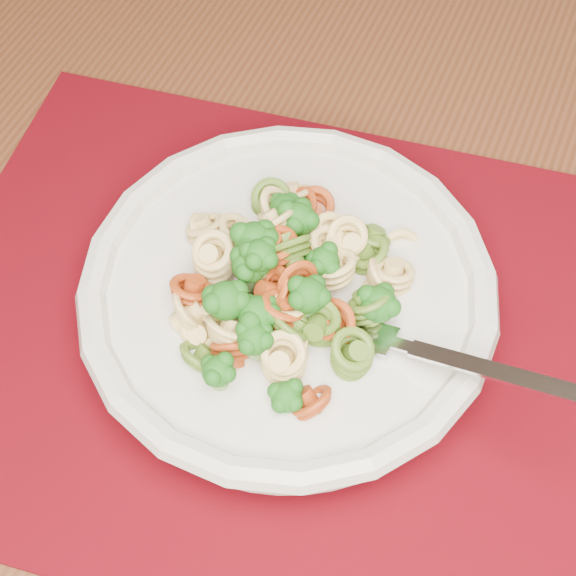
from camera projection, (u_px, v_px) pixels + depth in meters
The scene contains 5 objects.
dining_table at pixel (371, 299), 0.68m from camera, with size 1.61×1.18×0.74m.
placemat at pixel (281, 332), 0.55m from camera, with size 0.50×0.39×0.00m, color #50030A.
pasta_bowl at pixel (288, 295), 0.53m from camera, with size 0.28×0.28×0.05m.
pasta_broccoli_heap at pixel (288, 283), 0.52m from camera, with size 0.23×0.23×0.06m, color tan, non-canonical shape.
fork at pixel (375, 338), 0.50m from camera, with size 0.19×0.02×0.01m, color silver, non-canonical shape.
Camera 1 is at (-0.28, 0.41, 1.23)m, focal length 50.00 mm.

